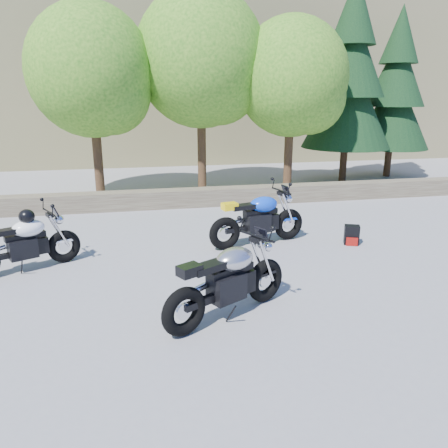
% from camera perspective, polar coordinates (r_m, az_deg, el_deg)
% --- Properties ---
extents(ground, '(90.00, 90.00, 0.00)m').
position_cam_1_polar(ground, '(7.57, 0.03, -7.65)').
color(ground, gray).
rests_on(ground, ground).
extents(stone_wall, '(22.00, 0.55, 0.50)m').
position_cam_1_polar(stone_wall, '(12.67, -4.98, 3.42)').
color(stone_wall, brown).
rests_on(stone_wall, ground).
extents(hillside, '(80.00, 30.00, 15.00)m').
position_cam_1_polar(hillside, '(35.32, -4.73, 23.56)').
color(hillside, olive).
rests_on(hillside, ground).
extents(tree_decid_left, '(3.67, 3.67, 5.62)m').
position_cam_1_polar(tree_decid_left, '(13.95, -16.52, 18.04)').
color(tree_decid_left, '#382314').
rests_on(tree_decid_left, ground).
extents(tree_decid_mid, '(4.08, 4.08, 6.24)m').
position_cam_1_polar(tree_decid_mid, '(14.52, -2.60, 20.17)').
color(tree_decid_mid, '#382314').
rests_on(tree_decid_mid, ground).
extents(tree_decid_right, '(3.54, 3.54, 5.41)m').
position_cam_1_polar(tree_decid_right, '(14.63, 9.28, 17.84)').
color(tree_decid_right, '#382314').
rests_on(tree_decid_right, ground).
extents(conifer_near, '(3.17, 3.17, 7.06)m').
position_cam_1_polar(conifer_near, '(16.79, 16.11, 17.85)').
color(conifer_near, '#382314').
rests_on(conifer_near, ground).
extents(conifer_far, '(2.82, 2.82, 6.27)m').
position_cam_1_polar(conifer_far, '(18.39, 21.46, 15.92)').
color(conifer_far, '#382314').
rests_on(conifer_far, ground).
extents(silver_bike, '(2.03, 1.25, 1.12)m').
position_cam_1_polar(silver_bike, '(6.26, 0.60, -7.51)').
color(silver_bike, black).
rests_on(silver_bike, ground).
extents(white_bike, '(1.92, 1.06, 1.14)m').
position_cam_1_polar(white_bike, '(8.66, -24.85, -2.12)').
color(white_bike, black).
rests_on(white_bike, ground).
extents(blue_bike, '(2.24, 0.85, 1.14)m').
position_cam_1_polar(blue_bike, '(9.32, 4.54, 0.61)').
color(blue_bike, black).
rests_on(blue_bike, ground).
extents(backpack, '(0.37, 0.35, 0.42)m').
position_cam_1_polar(backpack, '(9.78, 16.34, -1.41)').
color(backpack, black).
rests_on(backpack, ground).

